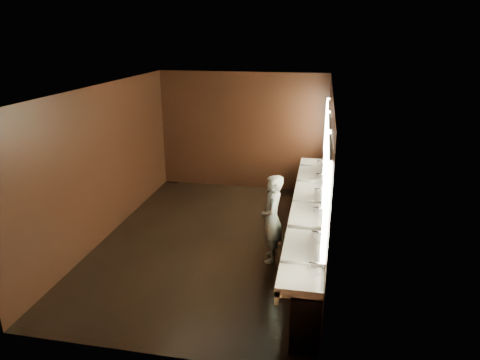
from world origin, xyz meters
name	(u,v)px	position (x,y,z in m)	size (l,w,h in m)	color
floor	(212,241)	(0.00, 0.00, 0.00)	(6.00, 6.00, 0.00)	black
ceiling	(208,88)	(0.00, 0.00, 2.80)	(4.00, 6.00, 0.02)	#2D2D2B
wall_back	(242,131)	(0.00, 3.00, 1.40)	(4.00, 0.02, 2.80)	black
wall_front	(141,251)	(0.00, -3.00, 1.40)	(4.00, 0.02, 2.80)	black
wall_left	(105,163)	(-2.00, 0.00, 1.40)	(0.02, 6.00, 2.80)	black
wall_right	(327,176)	(2.00, 0.00, 1.40)	(0.02, 6.00, 2.80)	black
sink_counter	(311,224)	(1.79, 0.00, 0.50)	(0.55, 5.40, 1.01)	black
mirror_band	(327,155)	(1.98, 0.00, 1.75)	(0.06, 5.03, 1.15)	#FFF8C8
person	(272,219)	(1.15, -0.46, 0.75)	(0.55, 0.36, 1.50)	#80A0BF
trash_bin	(295,252)	(1.58, -0.70, 0.31)	(0.40, 0.40, 0.62)	black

